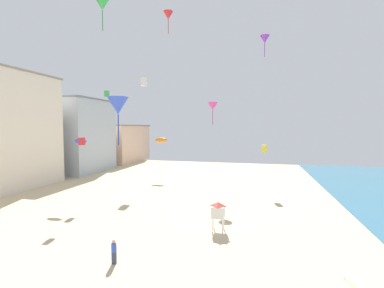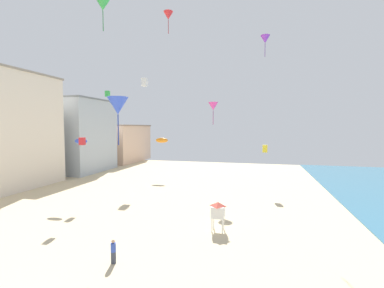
{
  "view_description": "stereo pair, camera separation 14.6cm",
  "coord_description": "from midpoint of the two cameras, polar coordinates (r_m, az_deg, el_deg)",
  "views": [
    {
      "loc": [
        10.86,
        -7.24,
        9.08
      ],
      "look_at": [
        4.66,
        17.72,
        7.43
      ],
      "focal_mm": 24.83,
      "sensor_mm": 36.0,
      "label": 1
    },
    {
      "loc": [
        11.0,
        -7.21,
        9.08
      ],
      "look_at": [
        4.66,
        17.72,
        7.43
      ],
      "focal_mm": 24.83,
      "sensor_mm": 36.0,
      "label": 2
    }
  ],
  "objects": [
    {
      "name": "kite_yellow_box",
      "position": [
        37.68,
        15.18,
        -0.97
      ],
      "size": [
        0.64,
        0.64,
        1.01
      ],
      "color": "yellow"
    },
    {
      "name": "kite_red_delta",
      "position": [
        28.52,
        -5.29,
        25.78
      ],
      "size": [
        0.92,
        0.92,
        2.1
      ],
      "color": "red"
    },
    {
      "name": "kite_red_box",
      "position": [
        30.17,
        -22.72,
        0.55
      ],
      "size": [
        0.5,
        0.5,
        0.79
      ],
      "color": "red"
    },
    {
      "name": "boardwalk_hotel_mid",
      "position": [
        61.5,
        -26.24,
        1.69
      ],
      "size": [
        17.98,
        13.05,
        14.7
      ],
      "color": "#ADB7C1",
      "rests_on": "ground"
    },
    {
      "name": "lifeguard_stand",
      "position": [
        23.95,
        5.46,
        -13.94
      ],
      "size": [
        1.1,
        1.1,
        2.55
      ],
      "rotation": [
        0.0,
        0.0,
        -0.08
      ],
      "color": "white",
      "rests_on": "ground"
    },
    {
      "name": "kite_blue_parafoil",
      "position": [
        35.49,
        -22.96,
        0.57
      ],
      "size": [
        1.75,
        0.49,
        0.68
      ],
      "color": "blue"
    },
    {
      "name": "kite_purple_delta",
      "position": [
        34.96,
        15.24,
        20.86
      ],
      "size": [
        1.1,
        1.1,
        2.5
      ],
      "color": "purple"
    },
    {
      "name": "kite_orange_parafoil",
      "position": [
        47.45,
        -6.74,
        0.8
      ],
      "size": [
        2.26,
        0.63,
        0.88
      ],
      "color": "orange"
    },
    {
      "name": "boardwalk_hotel_far",
      "position": [
        75.21,
        -17.91,
        0.25
      ],
      "size": [
        18.34,
        16.33,
        9.64
      ],
      "color": "beige",
      "rests_on": "ground"
    },
    {
      "name": "kite_green_box",
      "position": [
        40.94,
        -17.93,
        10.24
      ],
      "size": [
        0.54,
        0.54,
        0.85
      ],
      "color": "green"
    },
    {
      "name": "kite_blue_delta",
      "position": [
        22.63,
        -15.8,
        7.9
      ],
      "size": [
        1.72,
        1.72,
        3.92
      ],
      "color": "blue"
    },
    {
      "name": "kite_magenta_delta_2",
      "position": [
        36.89,
        4.36,
        8.08
      ],
      "size": [
        1.35,
        1.35,
        3.06
      ],
      "color": "#DB3D9E"
    },
    {
      "name": "kite_white_box",
      "position": [
        46.85,
        -10.38,
        12.96
      ],
      "size": [
        0.85,
        0.85,
        1.33
      ],
      "color": "white"
    },
    {
      "name": "kite_green_delta",
      "position": [
        37.93,
        -18.85,
        26.5
      ],
      "size": [
        1.68,
        1.68,
        3.81
      ],
      "color": "green"
    },
    {
      "name": "kite_flyer",
      "position": [
        19.63,
        -16.65,
        -21.04
      ],
      "size": [
        0.34,
        0.34,
        1.64
      ],
      "rotation": [
        0.0,
        0.0,
        0.05
      ],
      "color": "#383D4C",
      "rests_on": "ground"
    }
  ]
}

